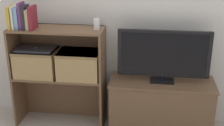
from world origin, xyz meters
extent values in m
cube|color=silver|center=(0.00, 0.41, 1.20)|extent=(10.00, 0.05, 2.40)
cube|color=brown|center=(0.47, 0.19, 0.24)|extent=(0.97, 0.37, 0.48)
cube|color=brown|center=(0.47, 0.19, 0.49)|extent=(0.99, 0.39, 0.02)
cube|color=black|center=(0.47, 0.19, 0.51)|extent=(0.22, 0.14, 0.01)
cylinder|color=black|center=(0.47, 0.19, 0.54)|extent=(0.04, 0.04, 0.04)
cube|color=black|center=(0.47, 0.19, 0.78)|extent=(0.84, 0.04, 0.44)
cube|color=black|center=(0.47, 0.17, 0.78)|extent=(0.78, 0.00, 0.39)
cube|color=brown|center=(-0.95, 0.17, 0.26)|extent=(0.02, 0.33, 0.52)
cube|color=brown|center=(-0.09, 0.17, 0.26)|extent=(0.02, 0.33, 0.52)
cube|color=brown|center=(-0.52, 0.32, 0.26)|extent=(0.84, 0.02, 0.52)
cube|color=brown|center=(-0.52, 0.17, 0.51)|extent=(0.84, 0.33, 0.02)
cube|color=brown|center=(-0.95, 0.17, 0.76)|extent=(0.02, 0.33, 0.47)
cube|color=brown|center=(-0.09, 0.17, 0.76)|extent=(0.02, 0.33, 0.47)
cube|color=brown|center=(-0.52, 0.32, 0.76)|extent=(0.84, 0.02, 0.47)
cube|color=brown|center=(-0.52, 0.17, 0.98)|extent=(0.84, 0.33, 0.02)
cube|color=gold|center=(-0.91, 0.10, 1.09)|extent=(0.03, 0.16, 0.21)
cube|color=silver|center=(-0.88, 0.10, 1.09)|extent=(0.02, 0.14, 0.21)
cube|color=#709ECC|center=(-0.85, 0.10, 1.09)|extent=(0.04, 0.12, 0.20)
cube|color=#6B2D66|center=(-0.81, 0.10, 1.11)|extent=(0.02, 0.12, 0.24)
cube|color=#232328|center=(-0.78, 0.10, 1.10)|extent=(0.04, 0.14, 0.22)
cube|color=tan|center=(-0.74, 0.10, 1.08)|extent=(0.03, 0.15, 0.18)
cube|color=maroon|center=(-0.71, 0.10, 1.10)|extent=(0.03, 0.16, 0.21)
cube|color=white|center=(-0.14, 0.17, 1.04)|extent=(0.05, 0.03, 0.10)
cylinder|color=silver|center=(-0.14, 0.17, 1.11)|extent=(0.01, 0.01, 0.03)
cube|color=tan|center=(-0.73, 0.15, 0.65)|extent=(0.39, 0.29, 0.26)
cube|color=olive|center=(-0.73, 0.15, 0.77)|extent=(0.40, 0.30, 0.02)
cube|color=tan|center=(-0.31, 0.15, 0.65)|extent=(0.39, 0.29, 0.26)
cube|color=olive|center=(-0.31, 0.15, 0.77)|extent=(0.40, 0.30, 0.02)
cube|color=#2D2D33|center=(-0.73, 0.15, 0.79)|extent=(0.35, 0.24, 0.02)
cylinder|color=#99999E|center=(-0.73, 0.15, 0.80)|extent=(0.02, 0.02, 0.00)
camera|label=1|loc=(0.36, -2.54, 1.71)|focal=50.00mm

